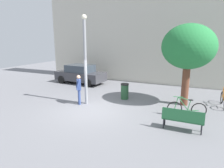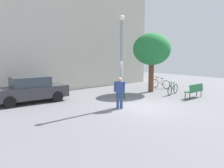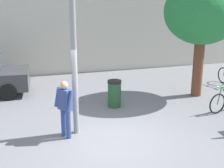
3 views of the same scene
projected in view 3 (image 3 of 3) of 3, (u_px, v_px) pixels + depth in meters
The scene contains 5 objects.
ground_plane at pixel (110, 140), 9.26m from camera, with size 36.00×36.00×0.00m, color slate.
lamppost at pixel (74, 43), 8.97m from camera, with size 0.28×0.28×4.88m.
person_by_lamppost at pixel (65, 106), 9.18m from camera, with size 0.54×0.61×1.67m.
plaza_tree at pixel (202, 13), 12.05m from camera, with size 2.82×2.82×4.43m.
trash_bin at pixel (114, 94), 11.66m from camera, with size 0.49×0.49×0.97m.
Camera 3 is at (-2.13, -8.11, 4.25)m, focal length 52.75 mm.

